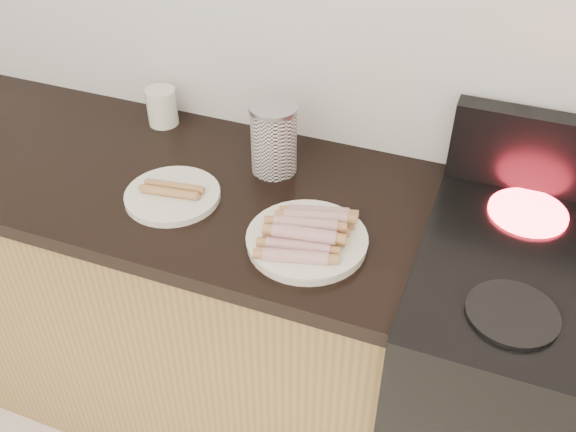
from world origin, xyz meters
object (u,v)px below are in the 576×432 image
at_px(stove, 549,411).
at_px(mug, 162,107).
at_px(main_plate, 307,242).
at_px(canister, 274,139).
at_px(side_plate, 173,195).

bearing_deg(stove, mug, 168.24).
relative_size(stove, main_plate, 3.43).
height_order(canister, mug, canister).
bearing_deg(side_plate, canister, 48.08).
relative_size(main_plate, canister, 1.45).
bearing_deg(side_plate, stove, 3.60).
bearing_deg(mug, stove, -11.76).
bearing_deg(mug, canister, -15.03).
height_order(main_plate, canister, canister).
distance_m(main_plate, mug, 0.66).
height_order(main_plate, mug, mug).
xyz_separation_m(side_plate, canister, (0.18, 0.20, 0.08)).
bearing_deg(main_plate, side_plate, 173.08).
bearing_deg(canister, mug, 164.97).
distance_m(stove, side_plate, 1.08).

